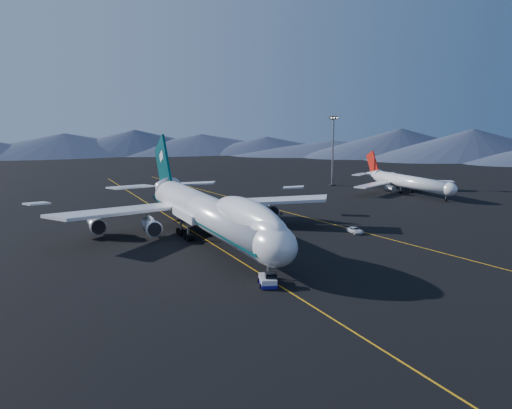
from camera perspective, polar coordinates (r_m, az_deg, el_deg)
name	(u,v)px	position (r m, az deg, el deg)	size (l,w,h in m)	color
ground	(209,242)	(110.44, -4.72, -3.73)	(500.00, 500.00, 0.00)	black
taxiway_line_main	(209,242)	(110.44, -4.72, -3.72)	(0.25, 220.00, 0.01)	orange
taxiway_line_side	(318,220)	(131.79, 6.18, -1.57)	(0.25, 200.00, 0.01)	orange
boeing_747	(209,212)	(109.29, -4.77, -0.76)	(59.62, 72.43, 19.37)	silver
pushback_tug	(268,281)	(83.38, 1.19, -7.66)	(3.74, 5.15, 2.02)	silver
second_jet	(407,182)	(177.91, 14.88, 2.22)	(36.83, 41.61, 11.84)	silver
service_van	(355,230)	(119.17, 9.86, -2.55)	(2.06, 4.46, 1.24)	white
floodlight_mast	(333,151)	(191.19, 7.68, 5.36)	(2.83, 2.13, 22.94)	black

